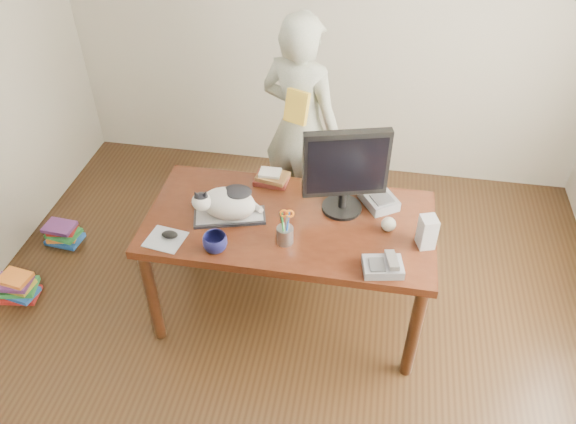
# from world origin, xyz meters

# --- Properties ---
(room) EXTENTS (4.50, 4.50, 4.50)m
(room) POSITION_xyz_m (0.00, 0.00, 1.35)
(room) COLOR black
(room) RESTS_ON ground
(desk) EXTENTS (1.60, 0.80, 0.75)m
(desk) POSITION_xyz_m (0.00, 0.68, 0.60)
(desk) COLOR black
(desk) RESTS_ON ground
(keyboard) EXTENTS (0.42, 0.25, 0.02)m
(keyboard) POSITION_xyz_m (-0.33, 0.56, 0.76)
(keyboard) COLOR black
(keyboard) RESTS_ON desk
(cat) EXTENTS (0.38, 0.27, 0.22)m
(cat) POSITION_xyz_m (-0.34, 0.55, 0.87)
(cat) COLOR silver
(cat) RESTS_ON keyboard
(monitor) EXTENTS (0.46, 0.28, 0.52)m
(monitor) POSITION_xyz_m (0.28, 0.73, 1.04)
(monitor) COLOR black
(monitor) RESTS_ON desk
(pen_cup) EXTENTS (0.10, 0.10, 0.23)m
(pen_cup) POSITION_xyz_m (0.01, 0.42, 0.81)
(pen_cup) COLOR #97969B
(pen_cup) RESTS_ON desk
(mousepad) EXTENTS (0.22, 0.20, 0.00)m
(mousepad) POSITION_xyz_m (-0.63, 0.33, 0.75)
(mousepad) COLOR #ABB1B8
(mousepad) RESTS_ON desk
(mouse) EXTENTS (0.10, 0.07, 0.04)m
(mouse) POSITION_xyz_m (-0.61, 0.35, 0.77)
(mouse) COLOR black
(mouse) RESTS_ON mousepad
(coffee_mug) EXTENTS (0.18, 0.18, 0.10)m
(coffee_mug) POSITION_xyz_m (-0.34, 0.30, 0.80)
(coffee_mug) COLOR black
(coffee_mug) RESTS_ON desk
(phone) EXTENTS (0.22, 0.19, 0.09)m
(phone) POSITION_xyz_m (0.53, 0.30, 0.78)
(phone) COLOR slate
(phone) RESTS_ON desk
(speaker) EXTENTS (0.11, 0.11, 0.18)m
(speaker) POSITION_xyz_m (0.74, 0.53, 0.84)
(speaker) COLOR #A3A3A5
(speaker) RESTS_ON desk
(baseball) EXTENTS (0.08, 0.08, 0.08)m
(baseball) POSITION_xyz_m (0.54, 0.61, 0.79)
(baseball) COLOR beige
(baseball) RESTS_ON desk
(book_stack) EXTENTS (0.21, 0.17, 0.07)m
(book_stack) POSITION_xyz_m (-0.17, 0.93, 0.78)
(book_stack) COLOR #4D1914
(book_stack) RESTS_ON desk
(calculator) EXTENTS (0.25, 0.27, 0.07)m
(calculator) POSITION_xyz_m (0.48, 0.83, 0.78)
(calculator) COLOR slate
(calculator) RESTS_ON desk
(person) EXTENTS (0.68, 0.57, 1.60)m
(person) POSITION_xyz_m (-0.08, 1.50, 0.80)
(person) COLOR silver
(person) RESTS_ON ground
(held_book) EXTENTS (0.17, 0.14, 0.21)m
(held_book) POSITION_xyz_m (-0.08, 1.33, 1.05)
(held_book) COLOR gold
(held_book) RESTS_ON person
(book_pile_a) EXTENTS (0.27, 0.22, 0.18)m
(book_pile_a) POSITION_xyz_m (-1.75, 0.40, 0.09)
(book_pile_a) COLOR #A31B17
(book_pile_a) RESTS_ON ground
(book_pile_b) EXTENTS (0.26, 0.20, 0.15)m
(book_pile_b) POSITION_xyz_m (-1.72, 0.95, 0.07)
(book_pile_b) COLOR #1A4DA1
(book_pile_b) RESTS_ON ground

